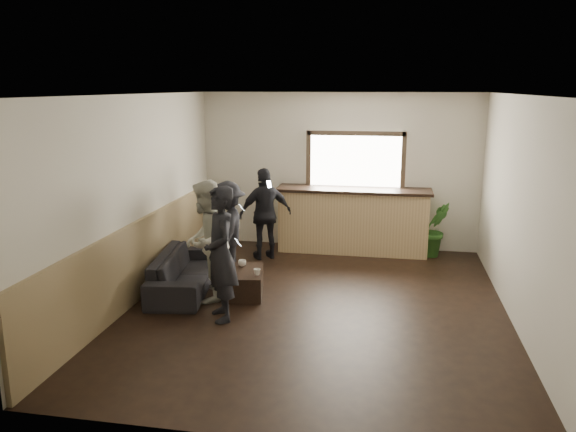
% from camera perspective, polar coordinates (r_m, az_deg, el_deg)
% --- Properties ---
extents(ground, '(5.00, 6.00, 0.01)m').
position_cam_1_polar(ground, '(7.69, 2.86, -9.12)').
color(ground, black).
extents(room_shell, '(5.01, 6.01, 2.80)m').
position_cam_1_polar(room_shell, '(7.39, -2.69, 1.86)').
color(room_shell, silver).
rests_on(room_shell, ground).
extents(bar_counter, '(2.70, 0.68, 2.13)m').
position_cam_1_polar(bar_counter, '(10.04, 6.62, -0.04)').
color(bar_counter, tan).
rests_on(bar_counter, ground).
extents(sofa, '(0.98, 1.96, 0.55)m').
position_cam_1_polar(sofa, '(8.33, -10.45, -5.56)').
color(sofa, black).
rests_on(sofa, ground).
extents(coffee_table, '(0.57, 0.86, 0.35)m').
position_cam_1_polar(coffee_table, '(8.06, -4.22, -6.75)').
color(coffee_table, black).
rests_on(coffee_table, ground).
extents(cup_a, '(0.13, 0.13, 0.09)m').
position_cam_1_polar(cup_a, '(8.19, -4.67, -4.79)').
color(cup_a, silver).
rests_on(cup_a, coffee_table).
extents(cup_b, '(0.10, 0.10, 0.09)m').
position_cam_1_polar(cup_b, '(7.80, -3.16, -5.70)').
color(cup_b, silver).
rests_on(cup_b, coffee_table).
extents(potted_plant, '(0.65, 0.59, 0.97)m').
position_cam_1_polar(potted_plant, '(10.04, 14.63, -1.30)').
color(potted_plant, '#2D6623').
rests_on(potted_plant, ground).
extents(person_a, '(0.66, 0.75, 1.72)m').
position_cam_1_polar(person_a, '(7.07, -6.87, -3.85)').
color(person_a, black).
rests_on(person_a, ground).
extents(person_b, '(0.68, 0.85, 1.68)m').
position_cam_1_polar(person_b, '(7.73, -8.32, -2.56)').
color(person_b, '#B4B4A3').
rests_on(person_b, ground).
extents(person_c, '(0.72, 1.05, 1.49)m').
position_cam_1_polar(person_c, '(8.72, -6.12, -1.32)').
color(person_c, black).
rests_on(person_c, ground).
extents(person_d, '(0.99, 0.79, 1.57)m').
position_cam_1_polar(person_d, '(9.54, -2.31, 0.22)').
color(person_d, black).
rests_on(person_d, ground).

